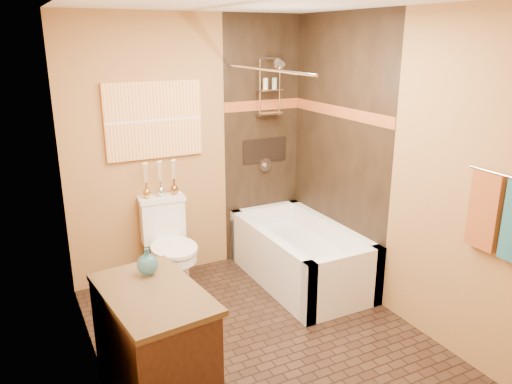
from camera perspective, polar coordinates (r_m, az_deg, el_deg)
floor at (r=4.08m, az=0.81°, el=-16.60°), size 3.00×3.00×0.00m
wall_left at (r=3.18m, az=-18.56°, el=-2.43°), size 0.02×3.00×2.50m
wall_right at (r=4.22m, az=15.45°, el=2.59°), size 0.02×3.00×2.50m
wall_back at (r=4.87m, az=-7.46°, el=4.99°), size 2.40×0.02×2.50m
wall_front at (r=2.41m, az=18.09°, el=-8.81°), size 2.40×0.02×2.50m
ceiling at (r=3.39m, az=0.99°, el=21.08°), size 3.00×3.00×0.00m
alcove_tile_back at (r=5.17m, az=0.73°, el=5.84°), size 0.85×0.01×2.50m
alcove_tile_right at (r=4.77m, az=9.31°, el=4.65°), size 0.01×1.50×2.50m
mosaic_band_back at (r=5.10m, az=0.80°, el=9.90°), size 0.85×0.01×0.10m
mosaic_band_right at (r=4.70m, az=9.43°, el=9.05°), size 0.01×1.50×0.10m
alcove_niche at (r=5.19m, az=1.00°, el=4.78°), size 0.50×0.01×0.25m
shower_fixtures at (r=5.02m, az=1.60°, el=10.31°), size 0.24×0.33×1.16m
curtain_rod at (r=4.24m, az=0.95°, el=13.84°), size 0.03×1.55×0.03m
towel_bar at (r=3.46m, az=26.76°, el=1.61°), size 0.02×0.55×0.02m
towel_rust at (r=3.61m, az=24.65°, el=-1.98°), size 0.05×0.22×0.52m
sunset_painting at (r=4.69m, az=-11.57°, el=8.04°), size 0.90×0.04×0.70m
vanity_mirror at (r=2.85m, az=-17.90°, el=0.64°), size 0.01×1.00×0.90m
bathtub at (r=4.89m, az=5.02°, el=-7.62°), size 0.80×1.50×0.55m
toilet at (r=4.74m, az=-9.84°, el=-5.92°), size 0.44×0.65×0.84m
vanity at (r=3.36m, az=-11.49°, el=-17.00°), size 0.65×0.95×0.79m
teal_bottle at (r=3.34m, az=-12.31°, el=-7.77°), size 0.16×0.16×0.22m
bud_vases at (r=4.72m, az=-10.91°, el=1.60°), size 0.34×0.07×0.33m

